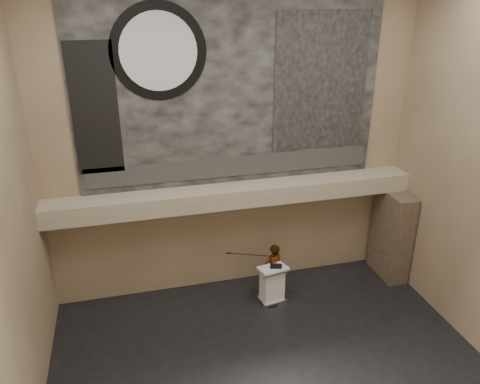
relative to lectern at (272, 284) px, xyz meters
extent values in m
plane|color=black|center=(-0.79, -2.69, -0.55)|extent=(10.00, 10.00, 0.00)
cube|color=#7F6750|center=(-0.79, 1.31, 3.70)|extent=(10.00, 0.02, 8.50)
cube|color=#7F6750|center=(-0.79, -6.69, 3.70)|extent=(10.00, 0.02, 8.50)
cube|color=#9F937B|center=(-0.79, 0.91, 2.40)|extent=(10.00, 0.80, 0.50)
cylinder|color=#B2893D|center=(-2.39, 0.86, 2.12)|extent=(0.04, 0.04, 0.06)
cylinder|color=#B2893D|center=(1.11, 0.86, 2.12)|extent=(0.04, 0.04, 0.06)
cube|color=black|center=(-0.79, 1.28, 5.15)|extent=(8.00, 0.05, 5.00)
cube|color=#2B2B2B|center=(-0.79, 1.24, 3.10)|extent=(7.76, 0.02, 0.55)
cylinder|color=black|center=(-2.59, 1.24, 6.15)|extent=(2.30, 0.02, 2.30)
cylinder|color=silver|center=(-2.59, 1.22, 6.15)|extent=(1.84, 0.02, 1.84)
cube|color=black|center=(1.61, 1.24, 5.25)|extent=(2.60, 0.02, 3.60)
cube|color=black|center=(-4.19, 1.24, 4.85)|extent=(1.10, 0.02, 3.20)
cube|color=#403327|center=(3.86, 0.46, 0.80)|extent=(0.60, 1.40, 2.70)
cube|color=silver|center=(0.00, 0.00, -0.51)|extent=(0.75, 0.62, 0.08)
cube|color=white|center=(0.00, 0.00, 0.01)|extent=(0.65, 0.50, 0.96)
cube|color=white|center=(0.00, -0.02, 0.52)|extent=(0.84, 0.66, 0.13)
cube|color=black|center=(0.09, -0.02, 0.56)|extent=(0.39, 0.36, 0.04)
cube|color=white|center=(-0.06, -0.01, 0.55)|extent=(0.33, 0.38, 0.00)
imported|color=white|center=(0.13, 0.34, 0.23)|extent=(0.64, 0.49, 1.57)
cylinder|color=black|center=(-0.08, -0.07, -0.54)|extent=(0.52, 0.52, 0.02)
cylinder|color=black|center=(-0.08, -0.07, 0.21)|extent=(0.03, 0.03, 1.53)
cylinder|color=black|center=(-0.61, 0.15, 0.94)|extent=(1.19, 0.51, 0.02)
camera|label=1|loc=(-3.58, -10.32, 7.45)|focal=35.00mm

